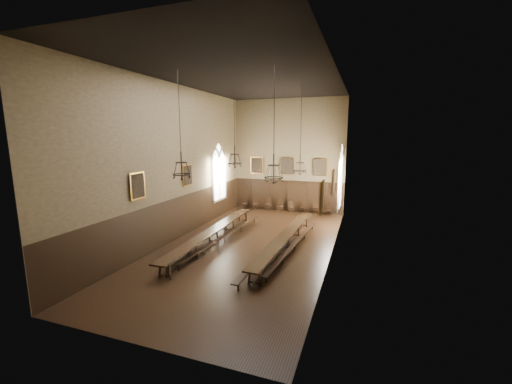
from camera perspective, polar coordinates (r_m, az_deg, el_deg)
The scene contains 34 objects.
floor at distance 17.81m, azimuth -1.35°, elevation -9.81°, with size 9.00×18.00×0.02m, color black.
ceiling at distance 17.02m, azimuth -1.48°, elevation 20.10°, with size 9.00×18.00×0.02m, color black.
wall_back at distance 25.43m, azimuth 5.82°, elevation 6.51°, with size 9.00×0.02×9.00m, color olive.
wall_front at distance 9.04m, azimuth -21.99°, elevation -0.44°, with size 9.00×0.02×9.00m, color olive.
wall_left at distance 18.89m, azimuth -14.37°, elevation 5.06°, with size 0.02×18.00×9.00m, color olive.
wall_right at distance 15.81m, azimuth 14.11°, elevation 4.17°, with size 0.02×18.00×9.00m, color olive.
wainscot_panelling at distance 17.42m, azimuth -1.36°, elevation -5.91°, with size 9.00×18.00×2.50m, color black, non-canonical shape.
table_left at distance 18.27m, azimuth -7.71°, elevation -7.96°, with size 1.02×10.75×0.84m.
table_right at distance 17.30m, azimuth 5.26°, elevation -9.04°, with size 0.98×10.16×0.79m.
bench_left_outer at distance 18.69m, azimuth -8.46°, elevation -8.01°, with size 0.72×9.80×0.44m.
bench_left_inner at distance 18.42m, azimuth -5.71°, elevation -8.26°, with size 0.94×9.40×0.42m.
bench_right_inner at distance 17.15m, azimuth 3.43°, elevation -9.50°, with size 0.53×10.65×0.48m.
bench_right_outer at distance 17.20m, azimuth 7.04°, elevation -9.66°, with size 0.89×9.04×0.41m.
chair_0 at distance 26.64m, azimuth -2.05°, elevation -2.46°, with size 0.44×0.44×0.93m.
chair_1 at distance 26.27m, azimuth -0.16°, elevation -2.61°, with size 0.53×0.53×0.96m.
chair_2 at distance 26.03m, azimuth 2.19°, elevation -2.68°, with size 0.51×0.51×1.04m.
chair_3 at distance 25.74m, azimuth 4.31°, elevation -2.91°, with size 0.47×0.47×0.95m.
chair_4 at distance 25.54m, azimuth 6.35°, elevation -3.10°, with size 0.49×0.49×0.86m.
chair_5 at distance 25.34m, azimuth 8.54°, elevation -3.20°, with size 0.44×0.44×0.95m.
chair_6 at distance 25.08m, azimuth 10.75°, elevation -3.40°, with size 0.50×0.50×0.95m.
chair_7 at distance 25.00m, azimuth 13.02°, elevation -3.59°, with size 0.44×0.44×0.86m.
chandelier_back_left at distance 20.34m, azimuth -3.89°, elevation 6.02°, with size 0.93×0.93×4.84m.
chandelier_back_right at distance 18.86m, azimuth 8.02°, elevation 5.03°, with size 0.75×0.75×5.11m.
chandelier_front_left at distance 15.28m, azimuth -13.37°, elevation 4.30°, with size 0.88×0.88×4.89m.
chandelier_front_right at distance 13.85m, azimuth 3.22°, elevation 3.94°, with size 0.85×0.85×4.91m.
portrait_back_0 at distance 26.09m, azimuth 0.14°, elevation 4.89°, with size 1.10×0.12×1.40m.
portrait_back_1 at distance 25.37m, azimuth 5.72°, elevation 4.69°, with size 1.10×0.12×1.40m.
portrait_back_2 at distance 24.89m, azimuth 11.56°, elevation 4.44°, with size 1.10×0.12×1.40m.
portrait_left_0 at distance 19.74m, azimuth -12.36°, elevation 3.00°, with size 0.12×1.00×1.30m.
portrait_left_1 at distance 16.11m, azimuth -20.73°, elevation 1.05°, with size 0.12×1.00×1.30m.
portrait_right_0 at distance 16.91m, azimuth 13.87°, elevation 1.80°, with size 0.12×1.00×1.30m.
portrait_right_1 at distance 12.49m, azimuth 11.86°, elevation -0.94°, with size 0.12×1.00×1.30m.
window_right at distance 21.39m, azimuth 15.15°, elevation 2.60°, with size 0.20×2.20×4.60m, color white, non-canonical shape.
window_left at distance 23.71m, azimuth -6.74°, elevation 3.58°, with size 0.20×2.20×4.60m, color white, non-canonical shape.
Camera 1 is at (5.92, -15.68, 6.03)m, focal length 22.00 mm.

